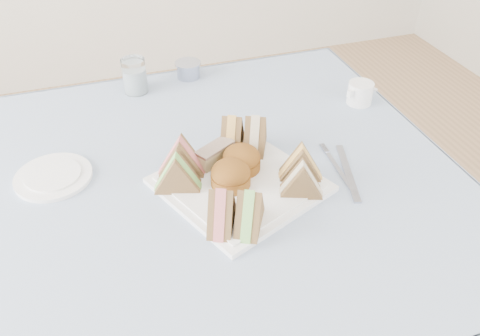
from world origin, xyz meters
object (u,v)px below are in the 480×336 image
object	(u,v)px
serving_plate	(240,185)
creamer_jug	(360,93)
table	(224,287)
water_glass	(135,76)

from	to	relation	value
serving_plate	creamer_jug	world-z (taller)	creamer_jug
table	water_glass	size ratio (longest dim) A/B	9.53
water_glass	serving_plate	bearing A→B (deg)	-73.72
serving_plate	creamer_jug	distance (m)	0.47
serving_plate	water_glass	size ratio (longest dim) A/B	3.08
table	water_glass	bearing A→B (deg)	105.00
serving_plate	water_glass	distance (m)	0.50
table	serving_plate	world-z (taller)	serving_plate
serving_plate	water_glass	world-z (taller)	water_glass
serving_plate	creamer_jug	xyz separation A→B (m)	(0.41, 0.23, 0.02)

